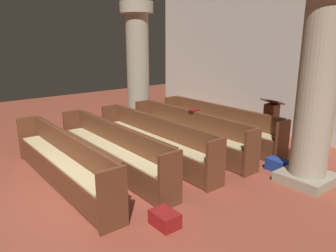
# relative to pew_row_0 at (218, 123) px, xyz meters

# --- Properties ---
(ground_plane) EXTENTS (19.20, 19.20, 0.00)m
(ground_plane) POSITION_rel_pew_row_0_xyz_m (0.61, -4.18, -0.49)
(ground_plane) COLOR #9E4733
(back_wall) EXTENTS (10.00, 0.16, 4.50)m
(back_wall) POSITION_rel_pew_row_0_xyz_m (0.61, 1.90, 1.76)
(back_wall) COLOR beige
(back_wall) RESTS_ON ground
(pew_row_0) EXTENTS (3.65, 0.47, 0.90)m
(pew_row_0) POSITION_rel_pew_row_0_xyz_m (0.00, 0.00, 0.00)
(pew_row_0) COLOR brown
(pew_row_0) RESTS_ON ground
(pew_row_1) EXTENTS (3.65, 0.46, 0.90)m
(pew_row_1) POSITION_rel_pew_row_0_xyz_m (0.00, -0.99, 0.00)
(pew_row_1) COLOR brown
(pew_row_1) RESTS_ON ground
(pew_row_2) EXTENTS (3.65, 0.46, 0.90)m
(pew_row_2) POSITION_rel_pew_row_0_xyz_m (0.00, -1.97, 0.00)
(pew_row_2) COLOR brown
(pew_row_2) RESTS_ON ground
(pew_row_3) EXTENTS (3.65, 0.47, 0.90)m
(pew_row_3) POSITION_rel_pew_row_0_xyz_m (0.00, -2.96, 0.00)
(pew_row_3) COLOR brown
(pew_row_3) RESTS_ON ground
(pew_row_4) EXTENTS (3.65, 0.46, 0.90)m
(pew_row_4) POSITION_rel_pew_row_0_xyz_m (0.00, -3.95, 0.00)
(pew_row_4) COLOR brown
(pew_row_4) RESTS_ON ground
(pillar_aisle_side) EXTENTS (0.92, 0.92, 3.47)m
(pillar_aisle_side) POSITION_rel_pew_row_0_xyz_m (2.63, -0.50, 1.32)
(pillar_aisle_side) COLOR #9F967E
(pillar_aisle_side) RESTS_ON ground
(pillar_far_side) EXTENTS (0.92, 0.92, 3.47)m
(pillar_far_side) POSITION_rel_pew_row_0_xyz_m (-2.58, -0.61, 1.32)
(pillar_far_side) COLOR #9F967E
(pillar_far_side) RESTS_ON ground
(lectern) EXTENTS (0.48, 0.45, 1.08)m
(lectern) POSITION_rel_pew_row_0_xyz_m (0.78, 1.07, -0.03)
(lectern) COLOR brown
(lectern) RESTS_ON ground
(hymn_book) EXTENTS (0.15, 0.22, 0.03)m
(hymn_book) POSITION_rel_pew_row_0_xyz_m (-0.03, -0.79, 0.43)
(hymn_book) COLOR maroon
(hymn_book) RESTS_ON pew_row_1
(kneeler_box_blue) EXTENTS (0.37, 0.25, 0.23)m
(kneeler_box_blue) POSITION_rel_pew_row_0_xyz_m (1.97, -0.43, -0.37)
(kneeler_box_blue) COLOR navy
(kneeler_box_blue) RESTS_ON ground
(kneeler_box_red) EXTENTS (0.41, 0.29, 0.21)m
(kneeler_box_red) POSITION_rel_pew_row_0_xyz_m (2.14, -3.36, -0.38)
(kneeler_box_red) COLOR maroon
(kneeler_box_red) RESTS_ON ground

